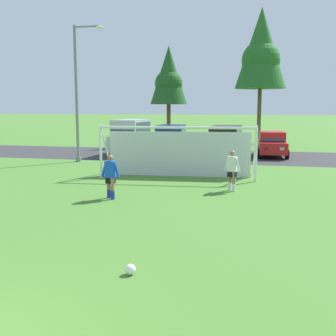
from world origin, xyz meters
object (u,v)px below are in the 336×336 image
player_striker_near (232,171)px  player_midfield_center (110,177)px  parked_car_slot_far_left (131,136)px  parked_car_slot_left (171,140)px  parked_car_slot_center (272,144)px  street_lamp (79,93)px  soccer_ball (130,269)px  soccer_goal (178,151)px  parked_car_slot_center_left (225,142)px

player_striker_near → player_midfield_center: 4.94m
parked_car_slot_far_left → parked_car_slot_left: 3.00m
parked_car_slot_center → street_lamp: street_lamp is taller
player_striker_near → parked_car_slot_left: (-5.21, 11.76, 0.29)m
soccer_ball → street_lamp: bearing=117.8°
street_lamp → parked_car_slot_left: bearing=42.5°
soccer_goal → parked_car_slot_left: soccer_goal is taller
parked_car_slot_left → parked_car_slot_center_left: size_ratio=1.00×
player_striker_near → parked_car_slot_center: parked_car_slot_center is taller
player_striker_near → parked_car_slot_left: bearing=113.9°
player_midfield_center → parked_car_slot_center: 16.49m
parked_car_slot_left → parked_car_slot_center: bearing=9.1°
soccer_goal → soccer_ball: bearing=-82.8°
soccer_goal → parked_car_slot_left: bearing=105.1°
player_striker_near → parked_car_slot_far_left: 14.49m
parked_car_slot_far_left → parked_car_slot_center: bearing=5.3°
parked_car_slot_far_left → parked_car_slot_center: 9.96m
soccer_goal → parked_car_slot_left: 9.13m
player_midfield_center → parked_car_slot_center_left: size_ratio=0.35×
player_midfield_center → soccer_ball: bearing=-66.1°
parked_car_slot_left → street_lamp: (-4.81, -4.42, 3.17)m
player_midfield_center → parked_car_slot_far_left: parked_car_slot_far_left is taller
player_midfield_center → parked_car_slot_center: bearing=68.7°
parked_car_slot_left → parked_car_slot_center: parked_car_slot_left is taller
player_striker_near → parked_car_slot_center: 12.98m
soccer_ball → street_lamp: (-8.72, 16.53, 4.17)m
soccer_goal → street_lamp: size_ratio=0.91×
soccer_goal → player_striker_near: size_ratio=4.61×
parked_car_slot_far_left → street_lamp: (-1.83, -4.61, 2.94)m
soccer_ball → player_striker_near: player_striker_near is taller
parked_car_slot_center → parked_car_slot_left: bearing=-170.9°
soccer_ball → parked_car_slot_left: size_ratio=0.05×
player_midfield_center → street_lamp: bearing=120.3°
soccer_ball → parked_car_slot_left: 21.33m
soccer_goal → street_lamp: (-7.18, 4.40, 2.99)m
player_striker_near → parked_car_slot_center_left: size_ratio=0.35×
soccer_ball → parked_car_slot_center: (3.01, 22.06, 0.77)m
soccer_ball → player_midfield_center: size_ratio=0.13×
soccer_goal → parked_car_slot_far_left: 10.48m
soccer_ball → soccer_goal: bearing=97.2°
player_midfield_center → street_lamp: 11.91m
parked_car_slot_far_left → parked_car_slot_left: size_ratio=1.02×
parked_car_slot_far_left → soccer_ball: bearing=-71.9°
parked_car_slot_center_left → player_midfield_center: bearing=-101.9°
parked_car_slot_center_left → parked_car_slot_center: bearing=27.4°
street_lamp → player_striker_near: bearing=-36.2°
soccer_ball → player_midfield_center: 7.36m
street_lamp → parked_car_slot_far_left: bearing=68.3°
soccer_ball → parked_car_slot_far_left: 22.27m
parked_car_slot_left → parked_car_slot_center: (6.92, 1.11, -0.24)m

